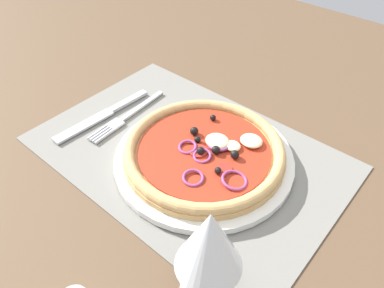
{
  "coord_description": "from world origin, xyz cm",
  "views": [
    {
      "loc": [
        -29.12,
        32.71,
        41.66
      ],
      "look_at": [
        -1.05,
        0.0,
        2.54
      ],
      "focal_mm": 34.58,
      "sensor_mm": 36.0,
      "label": 1
    }
  ],
  "objects_px": {
    "wine_glass": "(210,243)",
    "fork": "(125,118)",
    "plate": "(205,157)",
    "knife": "(102,115)",
    "pizza": "(206,150)"
  },
  "relations": [
    {
      "from": "pizza",
      "to": "wine_glass",
      "type": "bearing_deg",
      "value": 129.48
    },
    {
      "from": "fork",
      "to": "wine_glass",
      "type": "distance_m",
      "value": 0.36
    },
    {
      "from": "pizza",
      "to": "wine_glass",
      "type": "relative_size",
      "value": 1.68
    },
    {
      "from": "plate",
      "to": "pizza",
      "type": "bearing_deg",
      "value": -152.34
    },
    {
      "from": "plate",
      "to": "wine_glass",
      "type": "xyz_separation_m",
      "value": [
        -0.14,
        0.17,
        0.09
      ]
    },
    {
      "from": "plate",
      "to": "wine_glass",
      "type": "height_order",
      "value": "wine_glass"
    },
    {
      "from": "pizza",
      "to": "plate",
      "type": "bearing_deg",
      "value": 27.66
    },
    {
      "from": "fork",
      "to": "wine_glass",
      "type": "relative_size",
      "value": 1.21
    },
    {
      "from": "plate",
      "to": "fork",
      "type": "height_order",
      "value": "plate"
    },
    {
      "from": "plate",
      "to": "wine_glass",
      "type": "bearing_deg",
      "value": 129.73
    },
    {
      "from": "pizza",
      "to": "knife",
      "type": "xyz_separation_m",
      "value": [
        0.21,
        0.03,
        -0.02
      ]
    },
    {
      "from": "wine_glass",
      "to": "fork",
      "type": "bearing_deg",
      "value": -26.17
    },
    {
      "from": "plate",
      "to": "knife",
      "type": "height_order",
      "value": "plate"
    },
    {
      "from": "pizza",
      "to": "wine_glass",
      "type": "distance_m",
      "value": 0.23
    },
    {
      "from": "pizza",
      "to": "knife",
      "type": "bearing_deg",
      "value": 9.27
    }
  ]
}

